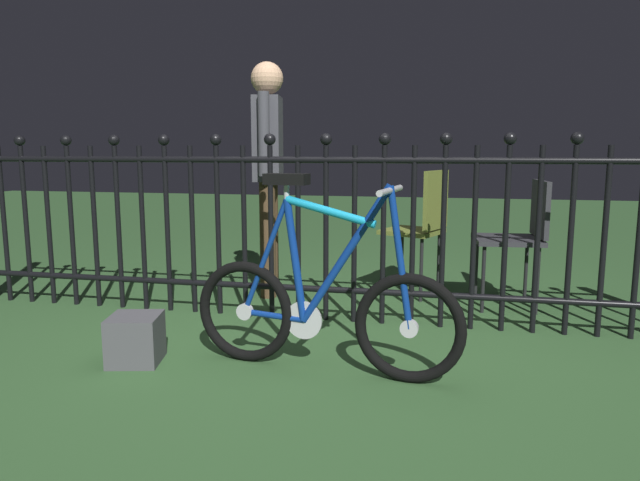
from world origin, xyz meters
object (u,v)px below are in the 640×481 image
person_visitor (268,159)px  bicycle (323,307)px  chair_olive (422,221)px  display_crate (135,339)px  chair_charcoal (520,231)px

person_visitor → bicycle: bearing=-63.6°
chair_olive → display_crate: chair_olive is taller
chair_charcoal → chair_olive: size_ratio=0.94×
chair_olive → display_crate: 2.10m
chair_charcoal → chair_olive: bearing=164.5°
bicycle → chair_olive: size_ratio=1.46×
person_visitor → display_crate: (-0.24, -1.42, -0.84)m
chair_olive → display_crate: bearing=-129.0°
chair_charcoal → display_crate: bearing=-143.4°
chair_olive → chair_charcoal: bearing=-15.5°
bicycle → person_visitor: bearing=116.4°
chair_charcoal → chair_olive: (-0.63, 0.17, 0.02)m
bicycle → display_crate: 0.93m
chair_olive → person_visitor: 1.15m
person_visitor → display_crate: bearing=-99.6°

